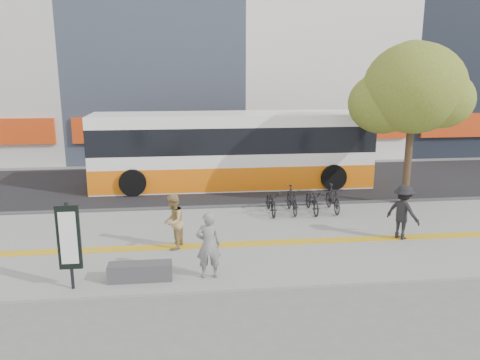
{
  "coord_description": "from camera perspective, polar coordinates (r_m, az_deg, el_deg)",
  "views": [
    {
      "loc": [
        -1.34,
        -12.61,
        5.37
      ],
      "look_at": [
        0.31,
        2.0,
        1.86
      ],
      "focal_mm": 35.59,
      "sensor_mm": 36.0,
      "label": 1
    }
  ],
  "objects": [
    {
      "name": "sidewalk",
      "position": [
        15.14,
        -0.98,
        -7.2
      ],
      "size": [
        40.0,
        7.0,
        0.08
      ],
      "primitive_type": "cube",
      "color": "slate",
      "rests_on": "ground"
    },
    {
      "name": "bench",
      "position": [
        12.54,
        -11.87,
        -10.7
      ],
      "size": [
        1.6,
        0.45,
        0.45
      ],
      "primitive_type": "cube",
      "color": "#313133",
      "rests_on": "sidewalk"
    },
    {
      "name": "ground",
      "position": [
        13.77,
        -0.37,
        -9.54
      ],
      "size": [
        120.0,
        120.0,
        0.0
      ],
      "primitive_type": "plane",
      "color": "#61615D",
      "rests_on": "ground"
    },
    {
      "name": "seated_woman",
      "position": [
        12.22,
        -3.79,
        -7.78
      ],
      "size": [
        0.65,
        0.44,
        1.75
      ],
      "primitive_type": "imported",
      "rotation": [
        0.0,
        0.0,
        3.17
      ],
      "color": "black",
      "rests_on": "sidewalk"
    },
    {
      "name": "pedestrian_tan",
      "position": [
        14.23,
        -8.02,
        -4.98
      ],
      "size": [
        0.81,
        0.94,
        1.66
      ],
      "primitive_type": "imported",
      "rotation": [
        0.0,
        0.0,
        -1.83
      ],
      "color": "#A88950",
      "rests_on": "sidewalk"
    },
    {
      "name": "tactile_strip",
      "position": [
        14.66,
        -0.79,
        -7.72
      ],
      "size": [
        40.0,
        0.45,
        0.01
      ],
      "primitive_type": "cube",
      "color": "gold",
      "rests_on": "sidewalk"
    },
    {
      "name": "bus",
      "position": [
        21.53,
        -0.93,
        3.38
      ],
      "size": [
        12.43,
        2.95,
        3.31
      ],
      "color": "white",
      "rests_on": "street"
    },
    {
      "name": "signboard",
      "position": [
        12.14,
        -19.83,
        -6.66
      ],
      "size": [
        0.55,
        0.1,
        2.2
      ],
      "color": "black",
      "rests_on": "sidewalk"
    },
    {
      "name": "street_tree",
      "position": [
        19.42,
        19.9,
        10.11
      ],
      "size": [
        4.4,
        3.8,
        6.31
      ],
      "color": "#3A281A",
      "rests_on": "sidewalk"
    },
    {
      "name": "bicycle_row",
      "position": [
        17.79,
        7.38,
        -2.41
      ],
      "size": [
        2.87,
        1.71,
        1.0
      ],
      "color": "black",
      "rests_on": "sidewalk"
    },
    {
      "name": "curb",
      "position": [
        18.43,
        -2.02,
        -3.3
      ],
      "size": [
        40.0,
        0.25,
        0.14
      ],
      "primitive_type": "cube",
      "color": "#313133",
      "rests_on": "ground"
    },
    {
      "name": "street",
      "position": [
        22.3,
        -2.83,
        -0.46
      ],
      "size": [
        40.0,
        8.0,
        0.06
      ],
      "primitive_type": "cube",
      "color": "black",
      "rests_on": "ground"
    },
    {
      "name": "pedestrian_dark",
      "position": [
        15.74,
        18.95,
        -3.66
      ],
      "size": [
        1.16,
        1.29,
        1.73
      ],
      "primitive_type": "imported",
      "rotation": [
        0.0,
        0.0,
        2.17
      ],
      "color": "black",
      "rests_on": "sidewalk"
    }
  ]
}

